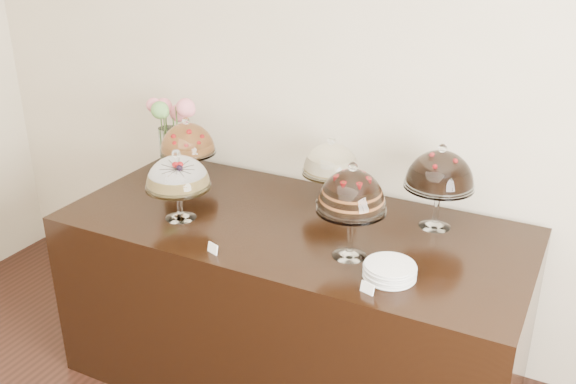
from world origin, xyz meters
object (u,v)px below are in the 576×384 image
at_px(display_counter, 293,303).
at_px(flower_vase, 170,125).
at_px(cake_stand_cheesecake, 331,162).
at_px(cake_stand_sugar_sponge, 178,175).
at_px(cake_stand_fruit_tart, 187,141).
at_px(cake_stand_dark_choco, 440,173).
at_px(cake_stand_choco_layer, 352,194).
at_px(plate_stack, 390,271).

height_order(display_counter, flower_vase, flower_vase).
relative_size(cake_stand_cheesecake, flower_vase, 0.82).
distance_m(cake_stand_sugar_sponge, cake_stand_fruit_tart, 0.47).
bearing_deg(cake_stand_cheesecake, cake_stand_dark_choco, -2.69).
bearing_deg(cake_stand_dark_choco, display_counter, -155.65).
distance_m(cake_stand_choco_layer, flower_vase, 1.37).
distance_m(cake_stand_cheesecake, cake_stand_dark_choco, 0.55).
height_order(display_counter, cake_stand_dark_choco, cake_stand_dark_choco).
relative_size(cake_stand_sugar_sponge, cake_stand_cheesecake, 1.00).
relative_size(display_counter, plate_stack, 10.55).
distance_m(cake_stand_sugar_sponge, cake_stand_dark_choco, 1.21).
height_order(cake_stand_cheesecake, plate_stack, cake_stand_cheesecake).
bearing_deg(cake_stand_fruit_tart, plate_stack, -20.20).
distance_m(cake_stand_choco_layer, plate_stack, 0.35).
xyz_separation_m(display_counter, cake_stand_choco_layer, (0.36, -0.17, 0.74)).
distance_m(display_counter, plate_stack, 0.79).
xyz_separation_m(cake_stand_fruit_tart, flower_vase, (-0.19, 0.10, 0.04)).
height_order(cake_stand_choco_layer, cake_stand_cheesecake, cake_stand_choco_layer).
height_order(cake_stand_sugar_sponge, flower_vase, flower_vase).
bearing_deg(plate_stack, cake_stand_sugar_sponge, 176.25).
relative_size(cake_stand_choco_layer, cake_stand_dark_choco, 1.05).
bearing_deg(cake_stand_fruit_tart, cake_stand_choco_layer, -19.38).
distance_m(cake_stand_choco_layer, cake_stand_cheesecake, 0.56).
relative_size(cake_stand_cheesecake, cake_stand_fruit_tart, 0.97).
relative_size(display_counter, cake_stand_sugar_sponge, 6.32).
relative_size(cake_stand_sugar_sponge, cake_stand_dark_choco, 0.86).
xyz_separation_m(cake_stand_choco_layer, cake_stand_dark_choco, (0.25, 0.44, -0.02)).
relative_size(cake_stand_sugar_sponge, flower_vase, 0.82).
distance_m(display_counter, cake_stand_choco_layer, 0.83).
bearing_deg(flower_vase, display_counter, -18.93).
xyz_separation_m(cake_stand_dark_choco, plate_stack, (-0.04, -0.54, -0.24)).
bearing_deg(cake_stand_fruit_tart, display_counter, -16.40).
xyz_separation_m(cake_stand_dark_choco, flower_vase, (-1.53, 0.04, -0.01)).
bearing_deg(plate_stack, cake_stand_choco_layer, 155.69).
height_order(cake_stand_sugar_sponge, cake_stand_choco_layer, cake_stand_choco_layer).
xyz_separation_m(cake_stand_cheesecake, flower_vase, (-0.99, 0.02, 0.04)).
xyz_separation_m(cake_stand_choco_layer, cake_stand_fruit_tart, (-1.10, 0.39, -0.06)).
bearing_deg(cake_stand_choco_layer, cake_stand_dark_choco, 60.39).
relative_size(cake_stand_cheesecake, cake_stand_dark_choco, 0.85).
bearing_deg(flower_vase, cake_stand_dark_choco, -1.64).
relative_size(display_counter, cake_stand_fruit_tart, 6.16).
bearing_deg(flower_vase, plate_stack, -21.26).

